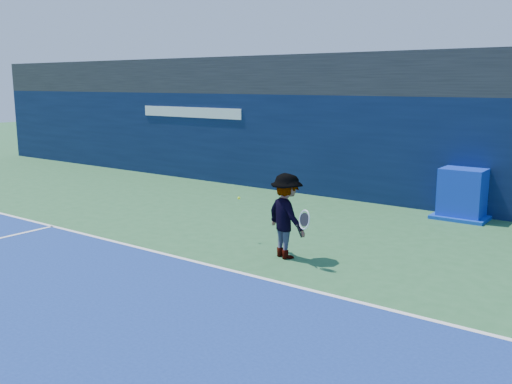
% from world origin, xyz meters
% --- Properties ---
extents(ground, '(80.00, 80.00, 0.00)m').
position_xyz_m(ground, '(0.00, 0.00, 0.00)').
color(ground, '#2B6034').
rests_on(ground, ground).
extents(baseline, '(24.00, 0.10, 0.01)m').
position_xyz_m(baseline, '(0.00, 3.00, 0.01)').
color(baseline, white).
rests_on(baseline, ground).
extents(stadium_band, '(36.00, 3.00, 1.20)m').
position_xyz_m(stadium_band, '(0.00, 11.50, 3.60)').
color(stadium_band, black).
rests_on(stadium_band, back_wall_assembly).
extents(back_wall_assembly, '(36.00, 1.03, 3.00)m').
position_xyz_m(back_wall_assembly, '(-0.00, 10.50, 1.50)').
color(back_wall_assembly, '#091635').
rests_on(back_wall_assembly, ground).
extents(equipment_cart, '(1.33, 1.33, 1.27)m').
position_xyz_m(equipment_cart, '(2.54, 9.76, 0.58)').
color(equipment_cart, '#0D2BB7').
rests_on(equipment_cart, ground).
extents(tennis_player, '(1.36, 0.98, 1.66)m').
position_xyz_m(tennis_player, '(0.80, 4.29, 0.83)').
color(tennis_player, white).
rests_on(tennis_player, ground).
extents(tennis_ball, '(0.06, 0.06, 0.06)m').
position_xyz_m(tennis_ball, '(-0.68, 4.67, 0.94)').
color(tennis_ball, '#B9E619').
rests_on(tennis_ball, ground).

